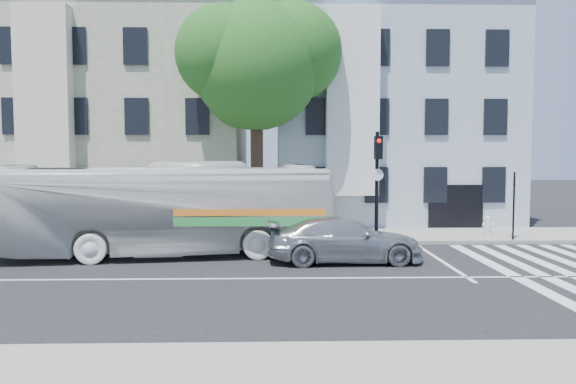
{
  "coord_description": "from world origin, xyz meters",
  "views": [
    {
      "loc": [
        0.71,
        -16.37,
        3.71
      ],
      "look_at": [
        1.22,
        2.42,
        2.4
      ],
      "focal_mm": 35.0,
      "sensor_mm": 36.0,
      "label": 1
    }
  ],
  "objects_px": {
    "sedan": "(345,240)",
    "fire_hydrant": "(488,225)",
    "traffic_signal": "(377,172)",
    "bus": "(165,209)"
  },
  "relations": [
    {
      "from": "sedan",
      "to": "fire_hydrant",
      "type": "relative_size",
      "value": 6.24
    },
    {
      "from": "traffic_signal",
      "to": "fire_hydrant",
      "type": "height_order",
      "value": "traffic_signal"
    },
    {
      "from": "traffic_signal",
      "to": "fire_hydrant",
      "type": "bearing_deg",
      "value": 8.68
    },
    {
      "from": "sedan",
      "to": "traffic_signal",
      "type": "xyz_separation_m",
      "value": [
        1.79,
        3.71,
        2.19
      ]
    },
    {
      "from": "traffic_signal",
      "to": "fire_hydrant",
      "type": "distance_m",
      "value": 5.78
    },
    {
      "from": "sedan",
      "to": "fire_hydrant",
      "type": "height_order",
      "value": "sedan"
    },
    {
      "from": "bus",
      "to": "fire_hydrant",
      "type": "relative_size",
      "value": 14.52
    },
    {
      "from": "traffic_signal",
      "to": "fire_hydrant",
      "type": "xyz_separation_m",
      "value": [
        5.1,
        1.34,
        -2.37
      ]
    },
    {
      "from": "bus",
      "to": "sedan",
      "type": "relative_size",
      "value": 2.33
    },
    {
      "from": "bus",
      "to": "sedan",
      "type": "height_order",
      "value": "bus"
    }
  ]
}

